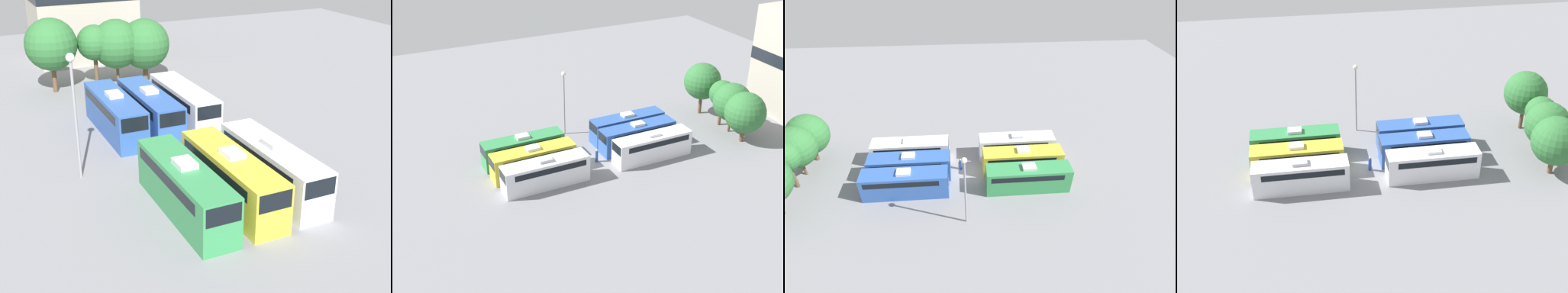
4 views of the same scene
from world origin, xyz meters
TOP-DOWN VIEW (x-y plane):
  - ground_plane at (0.00, 0.00)m, footprint 105.97×105.97m
  - bus_0 at (-3.36, -7.42)m, footprint 2.55×10.38m
  - bus_1 at (0.01, -7.35)m, footprint 2.55×10.38m
  - bus_2 at (3.30, -7.11)m, footprint 2.55×10.38m
  - bus_3 at (-3.20, 7.51)m, footprint 2.55×10.38m
  - bus_4 at (-0.12, 7.30)m, footprint 2.55×10.38m
  - bus_5 at (3.23, 7.49)m, footprint 2.55×10.38m
  - worker_person at (0.91, 0.75)m, footprint 0.36×0.36m
  - light_pole at (-8.11, 0.35)m, footprint 0.60×0.60m
  - tree_0 at (-5.48, 21.38)m, footprint 5.40×5.40m
  - tree_1 at (-0.91, 21.46)m, footprint 3.78×3.78m
  - tree_2 at (1.44, 21.29)m, footprint 5.30×5.30m
  - tree_3 at (4.55, 20.93)m, footprint 5.50×5.50m

SIDE VIEW (x-z plane):
  - ground_plane at x=0.00m, z-range 0.00..0.00m
  - worker_person at x=0.91m, z-range -0.06..1.71m
  - bus_0 at x=-3.36m, z-range -0.01..3.65m
  - bus_1 at x=0.01m, z-range -0.01..3.65m
  - bus_2 at x=3.30m, z-range -0.01..3.65m
  - bus_3 at x=-3.20m, z-range -0.01..3.65m
  - bus_4 at x=-0.12m, z-range -0.01..3.65m
  - bus_5 at x=3.23m, z-range -0.01..3.65m
  - tree_3 at x=4.55m, z-range 0.74..7.75m
  - tree_2 at x=1.44m, z-range 0.91..8.05m
  - tree_1 at x=-0.91m, z-range 1.43..8.13m
  - tree_0 at x=-5.48m, z-range 1.18..8.97m
  - light_pole at x=-8.11m, z-range 1.49..10.62m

